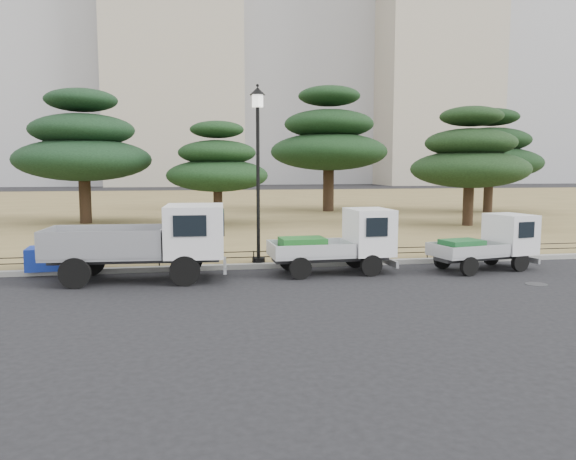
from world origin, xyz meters
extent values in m
plane|color=black|center=(0.00, 0.00, 0.00)|extent=(220.00, 220.00, 0.00)
cube|color=olive|center=(0.00, 30.60, 0.07)|extent=(120.00, 56.00, 0.15)
cube|color=gray|center=(0.00, 2.60, 0.08)|extent=(120.00, 0.25, 0.16)
cylinder|color=black|center=(-3.19, 0.29, 0.42)|extent=(0.86, 0.22, 0.85)
cylinder|color=black|center=(-3.08, 2.14, 0.42)|extent=(0.86, 0.22, 0.85)
cylinder|color=black|center=(-6.11, 0.46, 0.42)|extent=(0.86, 0.22, 0.85)
cylinder|color=black|center=(-6.00, 2.31, 0.42)|extent=(0.86, 0.22, 0.85)
cube|color=#2D2D30|center=(-4.55, 1.29, 0.65)|extent=(4.78, 1.28, 0.15)
cube|color=gray|center=(-5.40, 1.34, 1.13)|extent=(3.39, 2.04, 0.83)
cube|color=silver|center=(-2.89, 1.20, 1.45)|extent=(1.76, 2.11, 1.45)
cylinder|color=black|center=(2.31, 0.72, 0.33)|extent=(0.66, 0.20, 0.66)
cylinder|color=black|center=(2.25, 2.18, 0.33)|extent=(0.66, 0.20, 0.66)
cylinder|color=black|center=(0.12, 0.63, 0.33)|extent=(0.66, 0.20, 0.66)
cylinder|color=black|center=(0.06, 2.09, 0.33)|extent=(0.66, 0.20, 0.66)
cube|color=#2D2D30|center=(1.22, 1.41, 0.48)|extent=(3.57, 0.95, 0.15)
cube|color=silver|center=(0.58, 1.38, 0.78)|extent=(2.50, 1.59, 0.44)
cube|color=silver|center=(2.47, 1.46, 1.27)|extent=(1.29, 1.67, 1.41)
cube|color=#1D6724|center=(0.34, 1.37, 0.89)|extent=(1.38, 1.03, 0.48)
cylinder|color=black|center=(7.15, 0.63, 0.29)|extent=(0.61, 0.27, 0.59)
cylinder|color=black|center=(6.89, 1.89, 0.29)|extent=(0.61, 0.27, 0.59)
cylinder|color=black|center=(5.23, 0.23, 0.29)|extent=(0.61, 0.27, 0.59)
cylinder|color=black|center=(4.97, 1.50, 0.29)|extent=(0.61, 0.27, 0.59)
cube|color=#2D2D30|center=(6.09, 1.07, 0.43)|extent=(3.25, 1.35, 0.14)
cube|color=#AFB1B7|center=(5.52, 0.95, 0.70)|extent=(2.41, 1.75, 0.39)
cube|color=silver|center=(7.18, 1.30, 1.12)|extent=(1.37, 1.64, 1.25)
cube|color=#195A29|center=(5.31, 0.91, 0.79)|extent=(1.35, 1.09, 0.43)
cylinder|color=black|center=(-0.82, 2.90, 0.23)|extent=(0.43, 0.43, 0.16)
cylinder|color=black|center=(-0.82, 2.90, 2.73)|extent=(0.12, 0.12, 4.85)
cylinder|color=white|center=(-0.82, 2.90, 5.35)|extent=(0.39, 0.39, 0.39)
cone|color=black|center=(-0.82, 2.90, 5.66)|extent=(0.50, 0.50, 0.24)
cylinder|color=black|center=(0.00, 2.75, 0.35)|extent=(38.00, 0.03, 0.03)
cylinder|color=black|center=(0.00, 2.75, 0.53)|extent=(38.00, 0.03, 0.03)
cylinder|color=black|center=(0.00, 2.75, 0.35)|extent=(0.04, 0.04, 0.40)
cube|color=#1530A7|center=(-7.19, 2.82, 0.49)|extent=(1.53, 1.17, 0.68)
cube|color=#1530A7|center=(-6.90, 2.67, 0.97)|extent=(0.72, 0.63, 0.29)
cylinder|color=#2D2D30|center=(6.50, -1.20, 0.01)|extent=(0.60, 0.60, 0.01)
cylinder|color=black|center=(-8.65, 17.10, 1.57)|extent=(0.64, 0.64, 2.84)
ellipsoid|color=black|center=(-8.65, 17.10, 3.62)|extent=(7.28, 7.28, 2.33)
ellipsoid|color=black|center=(-8.65, 17.10, 5.22)|extent=(5.56, 5.56, 1.78)
ellipsoid|color=black|center=(-8.65, 17.10, 6.82)|extent=(3.84, 3.84, 1.23)
cylinder|color=black|center=(-1.50, 15.08, 1.23)|extent=(0.48, 0.48, 2.15)
ellipsoid|color=black|center=(-1.50, 15.08, 2.79)|extent=(5.42, 5.42, 1.74)
ellipsoid|color=black|center=(-1.50, 15.08, 4.00)|extent=(4.14, 4.14, 1.33)
ellipsoid|color=black|center=(-1.50, 15.08, 5.21)|extent=(2.86, 2.86, 0.92)
cylinder|color=black|center=(6.57, 22.90, 1.83)|extent=(0.76, 0.76, 3.36)
ellipsoid|color=black|center=(6.57, 22.90, 4.27)|extent=(8.09, 8.09, 2.59)
ellipsoid|color=black|center=(6.57, 22.90, 6.16)|extent=(6.18, 6.18, 1.98)
ellipsoid|color=black|center=(6.57, 22.90, 8.05)|extent=(4.27, 4.27, 1.36)
cylinder|color=black|center=(11.53, 12.35, 1.36)|extent=(0.55, 0.55, 2.43)
ellipsoid|color=black|center=(11.53, 12.35, 3.13)|extent=(6.17, 6.17, 1.97)
ellipsoid|color=black|center=(11.53, 12.35, 4.49)|extent=(4.71, 4.71, 1.51)
ellipsoid|color=black|center=(11.53, 12.35, 5.86)|extent=(3.25, 3.25, 1.04)
cylinder|color=black|center=(17.16, 20.24, 1.51)|extent=(0.61, 0.61, 2.73)
ellipsoid|color=black|center=(17.16, 20.24, 3.49)|extent=(6.96, 6.96, 2.23)
ellipsoid|color=black|center=(17.16, 20.24, 5.03)|extent=(5.32, 5.32, 1.70)
ellipsoid|color=black|center=(17.16, 20.24, 6.56)|extent=(3.67, 3.67, 1.18)
cube|color=#AAA08C|center=(-5.00, 85.00, 27.50)|extent=(22.00, 20.00, 55.00)
cube|color=#AAA08C|center=(40.00, 82.00, 24.00)|extent=(20.00, 18.00, 48.00)
cube|color=#A0A0A5|center=(58.00, 90.00, 35.00)|extent=(24.00, 20.00, 70.00)
camera|label=1|loc=(-3.04, -15.17, 3.30)|focal=35.00mm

